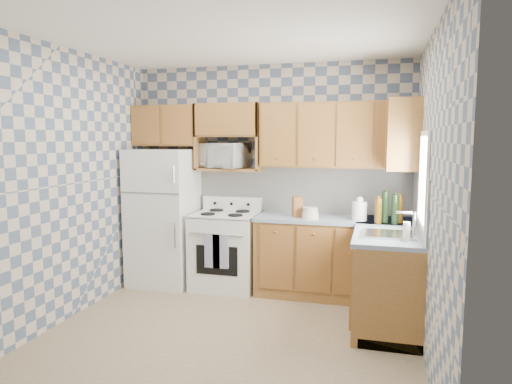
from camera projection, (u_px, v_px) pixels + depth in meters
floor at (230, 334)px, 4.25m from camera, size 3.40×3.40×0.00m
back_wall at (270, 176)px, 5.63m from camera, size 3.40×0.02×2.70m
right_wall at (430, 196)px, 3.65m from camera, size 0.02×3.20×2.70m
backsplash_back at (302, 189)px, 5.53m from camera, size 2.60×0.02×0.56m
backsplash_right at (420, 202)px, 4.44m from camera, size 0.02×1.60×0.56m
refrigerator at (164, 217)px, 5.68m from camera, size 0.75×0.70×1.68m
stove_body at (226, 251)px, 5.54m from camera, size 0.76×0.65×0.90m
cooktop at (226, 214)px, 5.49m from camera, size 0.76×0.65×0.02m
backguard at (233, 203)px, 5.74m from camera, size 0.76×0.08×0.17m
dish_towel_left at (212, 251)px, 5.21m from camera, size 0.19×0.02×0.39m
dish_towel_right at (221, 251)px, 5.18m from camera, size 0.19×0.02×0.39m
base_cabinets_back at (333, 259)px, 5.23m from camera, size 1.75×0.60×0.88m
base_cabinets_right at (386, 275)px, 4.61m from camera, size 0.60×1.60×0.88m
countertop_back at (334, 219)px, 5.17m from camera, size 1.77×0.63×0.04m
countertop_right at (387, 230)px, 4.55m from camera, size 0.63×1.60×0.04m
upper_cabinets_back at (337, 135)px, 5.20m from camera, size 1.75×0.33×0.74m
upper_cabinets_fridge at (167, 126)px, 5.73m from camera, size 0.82×0.33×0.50m
upper_cabinets_right at (403, 135)px, 4.84m from camera, size 0.33×0.70×0.74m
microwave_shelf at (229, 169)px, 5.58m from camera, size 0.80×0.33×0.03m
microwave at (224, 156)px, 5.59m from camera, size 0.64×0.52×0.31m
sink at (389, 235)px, 4.21m from camera, size 0.48×0.40×0.03m
window at (424, 179)px, 4.08m from camera, size 0.02×0.66×0.86m
bottle_0 at (385, 207)px, 4.83m from camera, size 0.07×0.07×0.33m
bottle_1 at (395, 209)px, 4.75m from camera, size 0.07×0.07×0.31m
bottle_2 at (400, 209)px, 4.83m from camera, size 0.07×0.07×0.29m
bottle_3 at (378, 211)px, 4.79m from camera, size 0.07×0.07×0.27m
knife_block at (297, 207)px, 5.21m from camera, size 0.14×0.14×0.23m
electric_kettle at (360, 211)px, 4.98m from camera, size 0.16×0.16×0.21m
food_containers at (310, 213)px, 5.10m from camera, size 0.19×0.19×0.12m
soap_bottle at (406, 232)px, 3.97m from camera, size 0.06×0.06×0.17m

